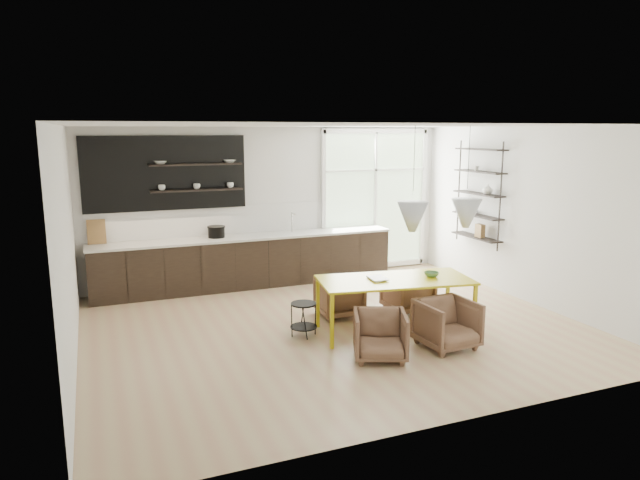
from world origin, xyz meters
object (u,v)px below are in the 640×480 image
at_px(armchair_back_left, 339,297).
at_px(wire_stool, 304,315).
at_px(armchair_back_right, 408,292).
at_px(dining_table, 395,283).
at_px(armchair_front_left, 380,336).
at_px(armchair_front_right, 447,324).

bearing_deg(armchair_back_left, wire_stool, 39.72).
distance_m(armchair_back_right, wire_stool, 1.96).
bearing_deg(dining_table, armchair_back_left, 124.01).
distance_m(armchair_front_left, armchair_front_right, 1.00).
xyz_separation_m(armchair_back_left, armchair_front_right, (0.79, -1.73, 0.02)).
relative_size(dining_table, armchair_back_left, 3.42).
bearing_deg(armchair_back_right, armchair_front_right, 76.79).
xyz_separation_m(armchair_back_right, armchair_front_right, (-0.30, -1.53, 0.01)).
height_order(dining_table, wire_stool, dining_table).
height_order(dining_table, armchair_front_right, dining_table).
height_order(armchair_front_left, wire_stool, armchair_front_left).
relative_size(dining_table, armchair_front_left, 3.40).
bearing_deg(armchair_back_left, dining_table, 117.01).
bearing_deg(armchair_back_right, armchair_back_left, -12.45).
distance_m(armchair_front_right, wire_stool, 1.96).
distance_m(dining_table, armchair_front_right, 0.95).
height_order(armchair_back_left, wire_stool, armchair_back_left).
relative_size(armchair_back_left, armchair_back_right, 0.97).
relative_size(dining_table, wire_stool, 4.73).
relative_size(armchair_front_left, armchair_front_right, 0.94).
bearing_deg(wire_stool, armchair_front_right, -34.50).
bearing_deg(armchair_front_left, dining_table, 73.46).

